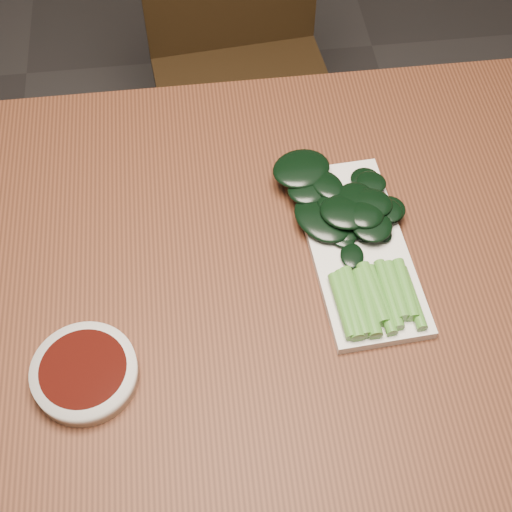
% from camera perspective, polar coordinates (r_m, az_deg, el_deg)
% --- Properties ---
extents(ground, '(6.00, 6.00, 0.00)m').
position_cam_1_polar(ground, '(1.62, -0.61, -16.83)').
color(ground, '#2F2C2C').
rests_on(ground, ground).
extents(table, '(1.40, 0.80, 0.75)m').
position_cam_1_polar(table, '(0.99, -0.95, -5.25)').
color(table, '#4D2716').
rests_on(table, ground).
extents(chair_far, '(0.42, 0.42, 0.89)m').
position_cam_1_polar(chair_far, '(1.62, -1.22, 15.35)').
color(chair_far, black).
rests_on(chair_far, ground).
extents(sauce_bowl, '(0.13, 0.13, 0.03)m').
position_cam_1_polar(sauce_bowl, '(0.88, -13.53, -9.08)').
color(sauce_bowl, silver).
rests_on(sauce_bowl, table).
extents(serving_plate, '(0.14, 0.30, 0.01)m').
position_cam_1_polar(serving_plate, '(0.97, 8.14, 0.60)').
color(serving_plate, silver).
rests_on(serving_plate, table).
extents(gai_lan, '(0.19, 0.31, 0.03)m').
position_cam_1_polar(gai_lan, '(0.96, 7.50, 2.20)').
color(gai_lan, '#49862E').
rests_on(gai_lan, serving_plate).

